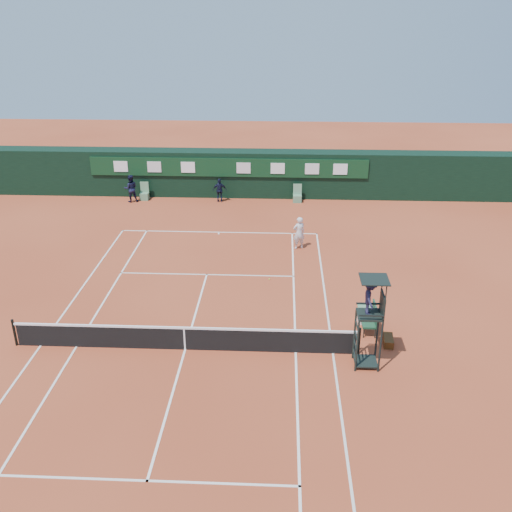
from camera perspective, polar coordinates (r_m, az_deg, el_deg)
The scene contains 14 objects.
ground at distance 21.68m, azimuth -7.09°, elevation -9.26°, with size 90.00×90.00×0.00m, color #B2492A.
court_lines at distance 21.67m, azimuth -7.09°, elevation -9.24°, with size 11.05×23.85×0.01m.
tennis_net at distance 21.40m, azimuth -7.16°, elevation -8.12°, with size 12.90×0.10×1.10m.
back_wall at distance 38.16m, azimuth -2.67°, elevation 8.29°, with size 40.00×1.65×3.00m.
linesman_chair_left at distance 38.22m, azimuth -11.09°, elevation 6.02°, with size 0.55×0.50×1.15m.
linesman_chair_right at distance 37.16m, azimuth 4.15°, elevation 5.89°, with size 0.55×0.50×1.15m.
umpire_chair at distance 19.80m, azimuth 11.36°, elevation -4.74°, with size 0.96×0.95×3.42m.
player_bench at distance 22.80m, azimuth 11.44°, elevation -6.03°, with size 0.56×1.20×1.10m.
tennis_bag at distance 22.32m, azimuth 13.08°, elevation -8.24°, with size 0.35×0.80×0.30m, color black.
cooler at distance 23.49m, azimuth 10.80°, elevation -5.78°, with size 0.57×0.57×0.65m.
tennis_ball at distance 26.58m, azimuth 1.35°, elevation -2.33°, with size 0.07×0.07×0.07m, color #C1E635.
player at distance 29.74m, azimuth 4.32°, elevation 2.32°, with size 0.64×0.42×1.75m, color silver.
ball_kid_left at distance 37.79m, azimuth -12.41°, elevation 6.61°, with size 0.87×0.68×1.78m, color black.
ball_kid_right at distance 37.03m, azimuth -3.65°, elevation 6.58°, with size 0.90×0.38×1.54m, color black.
Camera 1 is at (3.48, -17.84, 11.82)m, focal length 40.00 mm.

